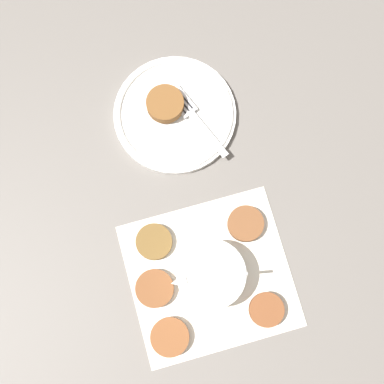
# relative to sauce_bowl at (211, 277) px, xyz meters

# --- Properties ---
(ground_plane) EXTENTS (4.00, 4.00, 0.00)m
(ground_plane) POSITION_rel_sauce_bowl_xyz_m (0.02, -0.00, -0.03)
(ground_plane) COLOR #605B56
(napkin) EXTENTS (0.27, 0.25, 0.00)m
(napkin) POSITION_rel_sauce_bowl_xyz_m (-0.00, 0.00, -0.03)
(napkin) COLOR silver
(napkin) RESTS_ON ground_plane
(sauce_bowl) EXTENTS (0.12, 0.11, 0.11)m
(sauce_bowl) POSITION_rel_sauce_bowl_xyz_m (0.00, 0.00, 0.00)
(sauce_bowl) COLOR white
(sauce_bowl) RESTS_ON napkin
(fritter_0) EXTENTS (0.06, 0.06, 0.02)m
(fritter_0) POSITION_rel_sauce_bowl_xyz_m (0.08, 0.08, -0.02)
(fritter_0) COLOR brown
(fritter_0) RESTS_ON napkin
(fritter_1) EXTENTS (0.06, 0.06, 0.02)m
(fritter_1) POSITION_rel_sauce_bowl_xyz_m (-0.08, 0.07, -0.02)
(fritter_1) COLOR brown
(fritter_1) RESTS_ON napkin
(fritter_2) EXTENTS (0.06, 0.06, 0.02)m
(fritter_2) POSITION_rel_sauce_bowl_xyz_m (-0.08, -0.07, -0.02)
(fritter_2) COLOR brown
(fritter_2) RESTS_ON napkin
(fritter_3) EXTENTS (0.06, 0.06, 0.01)m
(fritter_3) POSITION_rel_sauce_bowl_xyz_m (0.08, -0.08, -0.02)
(fritter_3) COLOR brown
(fritter_3) RESTS_ON napkin
(fritter_4) EXTENTS (0.06, 0.06, 0.01)m
(fritter_4) POSITION_rel_sauce_bowl_xyz_m (0.09, -0.00, -0.02)
(fritter_4) COLOR brown
(fritter_4) RESTS_ON napkin
(serving_plate) EXTENTS (0.21, 0.21, 0.02)m
(serving_plate) POSITION_rel_sauce_bowl_xyz_m (-0.01, -0.29, -0.02)
(serving_plate) COLOR white
(serving_plate) RESTS_ON ground_plane
(fritter_on_plate) EXTENTS (0.06, 0.06, 0.02)m
(fritter_on_plate) POSITION_rel_sauce_bowl_xyz_m (0.01, -0.30, 0.00)
(fritter_on_plate) COLOR brown
(fritter_on_plate) RESTS_ON serving_plate
(fork) EXTENTS (0.08, 0.15, 0.00)m
(fork) POSITION_rel_sauce_bowl_xyz_m (-0.03, -0.28, -0.01)
(fork) COLOR silver
(fork) RESTS_ON serving_plate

